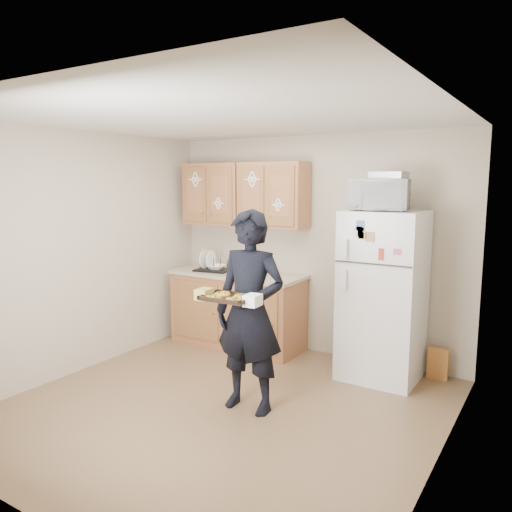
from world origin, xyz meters
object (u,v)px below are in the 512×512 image
object	(u,v)px
microwave	(379,195)
baking_tray	(228,298)
refrigerator	(383,295)
dish_rack	(214,264)
person	(250,312)

from	to	relation	value
microwave	baking_tray	bearing A→B (deg)	-124.56
refrigerator	microwave	world-z (taller)	microwave
refrigerator	microwave	size ratio (longest dim) A/B	3.08
microwave	dish_rack	size ratio (longest dim) A/B	1.31
refrigerator	baking_tray	size ratio (longest dim) A/B	4.27
baking_tray	dish_rack	distance (m)	2.12
dish_rack	person	bearing A→B (deg)	-43.84
refrigerator	dish_rack	world-z (taller)	refrigerator
refrigerator	dish_rack	bearing A→B (deg)	179.91
baking_tray	microwave	bearing A→B (deg)	62.33
microwave	dish_rack	distance (m)	2.24
baking_tray	microwave	world-z (taller)	microwave
refrigerator	person	bearing A→B (deg)	-119.30
person	refrigerator	bearing A→B (deg)	57.16
baking_tray	dish_rack	size ratio (longest dim) A/B	0.95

